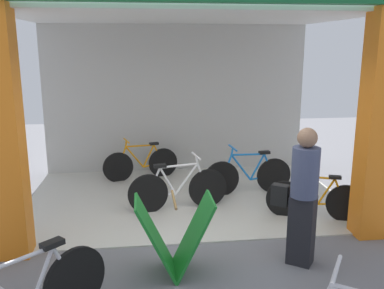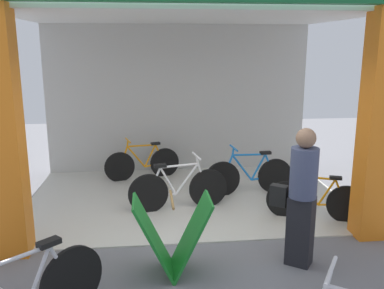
{
  "view_description": "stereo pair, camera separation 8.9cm",
  "coord_description": "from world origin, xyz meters",
  "px_view_note": "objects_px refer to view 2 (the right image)",
  "views": [
    {
      "loc": [
        -0.74,
        -5.1,
        2.57
      ],
      "look_at": [
        0.0,
        0.87,
        1.15
      ],
      "focal_mm": 39.52,
      "sensor_mm": 36.0,
      "label": 1
    },
    {
      "loc": [
        -0.65,
        -5.11,
        2.57
      ],
      "look_at": [
        0.0,
        0.87,
        1.15
      ],
      "focal_mm": 39.52,
      "sensor_mm": 36.0,
      "label": 2
    }
  ],
  "objects_px": {
    "bicycle_inside_2": "(143,163)",
    "bicycle_inside_0": "(249,175)",
    "pedestrian_1": "(301,196)",
    "sandwich_board_sign": "(172,236)",
    "bicycle_inside_1": "(178,189)",
    "bicycle_inside_3": "(316,200)"
  },
  "relations": [
    {
      "from": "bicycle_inside_1",
      "to": "bicycle_inside_3",
      "type": "bearing_deg",
      "value": -17.13
    },
    {
      "from": "bicycle_inside_3",
      "to": "sandwich_board_sign",
      "type": "height_order",
      "value": "sandwich_board_sign"
    },
    {
      "from": "bicycle_inside_1",
      "to": "pedestrian_1",
      "type": "bearing_deg",
      "value": -54.87
    },
    {
      "from": "bicycle_inside_3",
      "to": "sandwich_board_sign",
      "type": "distance_m",
      "value": 2.57
    },
    {
      "from": "bicycle_inside_1",
      "to": "sandwich_board_sign",
      "type": "xyz_separation_m",
      "value": [
        -0.22,
        -1.91,
        0.1
      ]
    },
    {
      "from": "sandwich_board_sign",
      "to": "pedestrian_1",
      "type": "relative_size",
      "value": 0.55
    },
    {
      "from": "bicycle_inside_0",
      "to": "bicycle_inside_1",
      "type": "relative_size",
      "value": 0.99
    },
    {
      "from": "sandwich_board_sign",
      "to": "pedestrian_1",
      "type": "bearing_deg",
      "value": 2.32
    },
    {
      "from": "bicycle_inside_1",
      "to": "sandwich_board_sign",
      "type": "height_order",
      "value": "sandwich_board_sign"
    },
    {
      "from": "bicycle_inside_0",
      "to": "pedestrian_1",
      "type": "xyz_separation_m",
      "value": [
        0.01,
        -2.43,
        0.51
      ]
    },
    {
      "from": "bicycle_inside_1",
      "to": "bicycle_inside_2",
      "type": "distance_m",
      "value": 1.76
    },
    {
      "from": "bicycle_inside_2",
      "to": "bicycle_inside_1",
      "type": "bearing_deg",
      "value": -71.04
    },
    {
      "from": "bicycle_inside_3",
      "to": "sandwich_board_sign",
      "type": "bearing_deg",
      "value": -149.92
    },
    {
      "from": "sandwich_board_sign",
      "to": "pedestrian_1",
      "type": "distance_m",
      "value": 1.57
    },
    {
      "from": "bicycle_inside_1",
      "to": "bicycle_inside_3",
      "type": "xyz_separation_m",
      "value": [
        2.01,
        -0.62,
        -0.03
      ]
    },
    {
      "from": "bicycle_inside_1",
      "to": "bicycle_inside_3",
      "type": "relative_size",
      "value": 1.15
    },
    {
      "from": "bicycle_inside_2",
      "to": "pedestrian_1",
      "type": "height_order",
      "value": "pedestrian_1"
    },
    {
      "from": "bicycle_inside_2",
      "to": "bicycle_inside_0",
      "type": "bearing_deg",
      "value": -30.12
    },
    {
      "from": "bicycle_inside_1",
      "to": "pedestrian_1",
      "type": "xyz_separation_m",
      "value": [
        1.3,
        -1.85,
        0.5
      ]
    },
    {
      "from": "sandwich_board_sign",
      "to": "bicycle_inside_0",
      "type": "bearing_deg",
      "value": 58.86
    },
    {
      "from": "sandwich_board_sign",
      "to": "pedestrian_1",
      "type": "height_order",
      "value": "pedestrian_1"
    },
    {
      "from": "bicycle_inside_0",
      "to": "pedestrian_1",
      "type": "bearing_deg",
      "value": -89.76
    }
  ]
}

